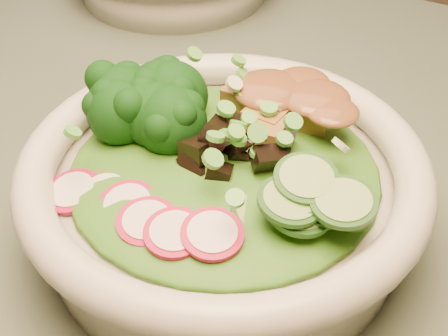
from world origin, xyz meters
The scene contains 10 objects.
dining_table centered at (0.00, 0.00, 0.64)m, with size 1.20×0.80×0.75m.
salad_bowl centered at (0.17, -0.11, 0.79)m, with size 0.30×0.30×0.08m.
lettuce_bed centered at (0.17, -0.11, 0.82)m, with size 0.23×0.23×0.03m, color #1D5A13.
broccoli_florets centered at (0.10, -0.09, 0.84)m, with size 0.09×0.08×0.05m, color black, non-canonical shape.
radish_slices centered at (0.15, -0.18, 0.82)m, with size 0.12×0.04×0.02m, color #B00D38, non-canonical shape.
cucumber_slices centered at (0.24, -0.12, 0.83)m, with size 0.08×0.08×0.04m, color #8CB263, non-canonical shape.
mushroom_heap centered at (0.17, -0.09, 0.83)m, with size 0.08×0.08×0.04m, color black, non-canonical shape.
tofu_cubes centered at (0.19, -0.04, 0.83)m, with size 0.10×0.07×0.04m, color olive, non-canonical shape.
peanut_sauce centered at (0.19, -0.04, 0.85)m, with size 0.08×0.06×0.02m, color brown.
scallion_garnish centered at (0.17, -0.11, 0.84)m, with size 0.22×0.22×0.03m, color #58B23E, non-canonical shape.
Camera 1 is at (0.34, -0.42, 1.11)m, focal length 50.00 mm.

